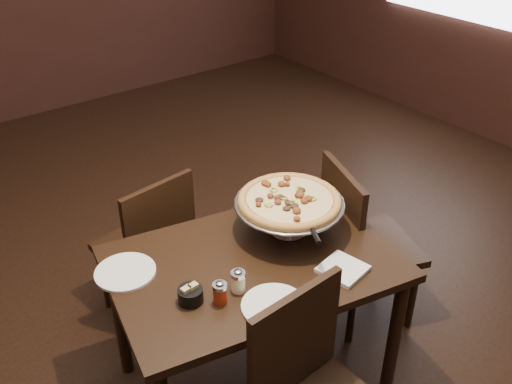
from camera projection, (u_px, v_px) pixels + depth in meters
room at (261, 75)px, 2.00m from camera, size 6.04×7.04×2.84m
dining_table at (254, 278)px, 2.29m from camera, size 1.24×0.95×0.69m
pizza_stand at (289, 201)px, 2.33m from camera, size 0.46×0.46×0.19m
parmesan_shaker at (238, 281)px, 2.07m from camera, size 0.05×0.05×0.10m
pepper_flake_shaker at (220, 293)px, 2.02m from camera, size 0.05×0.05×0.09m
packet_caddy at (190, 295)px, 2.03m from camera, size 0.09×0.09×0.07m
napkin_stack at (343, 269)px, 2.19m from camera, size 0.19×0.19×0.02m
plate_left at (125, 272)px, 2.18m from camera, size 0.23×0.23×0.01m
plate_near at (274, 306)px, 2.02m from camera, size 0.24×0.24×0.01m
serving_spatula at (314, 234)px, 2.14m from camera, size 0.17×0.17×0.03m
chair_far at (150, 243)px, 2.75m from camera, size 0.43×0.43×0.82m
chair_side at (360, 240)px, 2.72m from camera, size 0.52×0.52×0.87m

